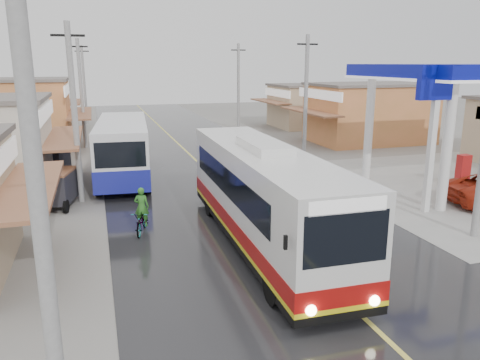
{
  "coord_description": "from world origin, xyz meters",
  "views": [
    {
      "loc": [
        -6.11,
        -13.04,
        6.28
      ],
      "look_at": [
        -1.17,
        2.98,
        2.06
      ],
      "focal_mm": 35.0,
      "sensor_mm": 36.0,
      "label": 1
    }
  ],
  "objects_px": {
    "coach_bus": "(263,196)",
    "cyclist": "(142,218)",
    "tricycle_near": "(56,187)",
    "tricycle_far": "(52,158)",
    "second_bus": "(123,148)"
  },
  "relations": [
    {
      "from": "second_bus",
      "to": "tricycle_near",
      "type": "height_order",
      "value": "second_bus"
    },
    {
      "from": "second_bus",
      "to": "cyclist",
      "type": "bearing_deg",
      "value": -84.94
    },
    {
      "from": "cyclist",
      "to": "tricycle_far",
      "type": "height_order",
      "value": "tricycle_far"
    },
    {
      "from": "tricycle_near",
      "to": "tricycle_far",
      "type": "bearing_deg",
      "value": 108.89
    },
    {
      "from": "cyclist",
      "to": "tricycle_near",
      "type": "relative_size",
      "value": 0.75
    },
    {
      "from": "coach_bus",
      "to": "tricycle_near",
      "type": "height_order",
      "value": "coach_bus"
    },
    {
      "from": "cyclist",
      "to": "second_bus",
      "type": "bearing_deg",
      "value": 106.78
    },
    {
      "from": "cyclist",
      "to": "tricycle_near",
      "type": "distance_m",
      "value": 5.49
    },
    {
      "from": "second_bus",
      "to": "cyclist",
      "type": "xyz_separation_m",
      "value": [
        0.07,
        -8.99,
        -1.12
      ]
    },
    {
      "from": "coach_bus",
      "to": "cyclist",
      "type": "distance_m",
      "value": 4.76
    },
    {
      "from": "coach_bus",
      "to": "second_bus",
      "type": "distance_m",
      "value": 12.05
    },
    {
      "from": "coach_bus",
      "to": "cyclist",
      "type": "xyz_separation_m",
      "value": [
        -3.97,
        2.36,
        -1.18
      ]
    },
    {
      "from": "coach_bus",
      "to": "tricycle_near",
      "type": "xyz_separation_m",
      "value": [
        -7.23,
        6.77,
        -0.82
      ]
    },
    {
      "from": "coach_bus",
      "to": "tricycle_far",
      "type": "xyz_separation_m",
      "value": [
        -7.88,
        13.23,
        -0.72
      ]
    },
    {
      "from": "second_bus",
      "to": "tricycle_far",
      "type": "bearing_deg",
      "value": 158.55
    }
  ]
}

